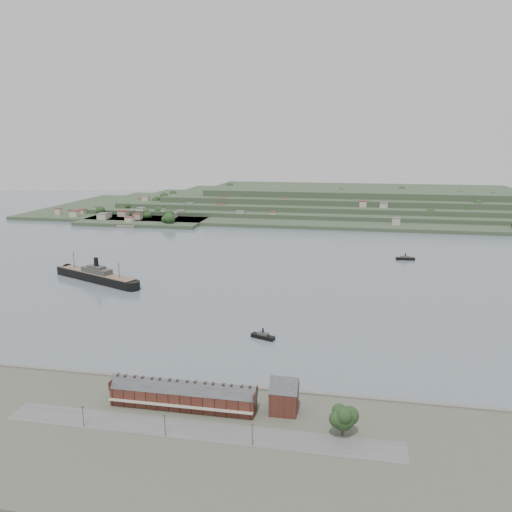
% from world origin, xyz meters
% --- Properties ---
extents(ground, '(1400.00, 1400.00, 0.00)m').
position_xyz_m(ground, '(0.00, 0.00, 0.00)').
color(ground, slate).
rests_on(ground, ground).
extents(near_shore, '(220.00, 80.00, 2.60)m').
position_xyz_m(near_shore, '(0.00, -186.75, 1.01)').
color(near_shore, '#4C5142').
rests_on(near_shore, ground).
extents(terrace_row, '(55.60, 9.80, 11.07)m').
position_xyz_m(terrace_row, '(-10.00, -168.02, 6.84)').
color(terrace_row, '#4A231A').
rests_on(terrace_row, ground).
extents(gabled_building, '(10.40, 10.18, 14.09)m').
position_xyz_m(gabled_building, '(27.50, -164.00, 8.19)').
color(gabled_building, '#4A231A').
rests_on(gabled_building, ground).
extents(far_peninsula, '(760.00, 309.00, 30.00)m').
position_xyz_m(far_peninsula, '(27.91, 393.10, 11.88)').
color(far_peninsula, '#32452E').
rests_on(far_peninsula, ground).
extents(steamship, '(82.73, 43.36, 21.07)m').
position_xyz_m(steamship, '(-131.77, -8.31, 3.89)').
color(steamship, black).
rests_on(steamship, ground).
extents(tugboat, '(13.14, 7.64, 5.74)m').
position_xyz_m(tugboat, '(7.35, -92.77, 1.40)').
color(tugboat, black).
rests_on(tugboat, ground).
extents(ferry_west, '(16.51, 8.54, 5.96)m').
position_xyz_m(ferry_west, '(-159.60, 225.00, 1.44)').
color(ferry_west, black).
rests_on(ferry_west, ground).
extents(ferry_east, '(16.02, 5.91, 5.87)m').
position_xyz_m(ferry_east, '(97.31, 99.03, 1.41)').
color(ferry_east, black).
rests_on(ferry_east, ground).
extents(fig_tree, '(10.01, 8.67, 11.18)m').
position_xyz_m(fig_tree, '(49.22, -175.96, 8.82)').
color(fig_tree, '#422E1E').
rests_on(fig_tree, ground).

